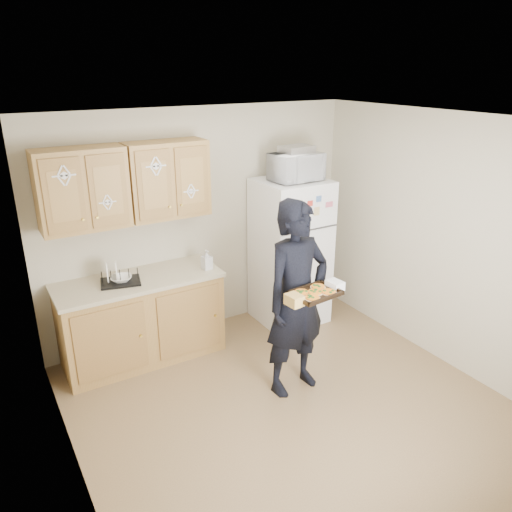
% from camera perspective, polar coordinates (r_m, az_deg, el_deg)
% --- Properties ---
extents(floor, '(3.60, 3.60, 0.00)m').
position_cam_1_polar(floor, '(4.71, 4.02, -16.85)').
color(floor, brown).
rests_on(floor, ground).
extents(ceiling, '(3.60, 3.60, 0.00)m').
position_cam_1_polar(ceiling, '(3.74, 5.02, 15.01)').
color(ceiling, white).
rests_on(ceiling, wall_back).
extents(wall_back, '(3.60, 0.04, 2.50)m').
position_cam_1_polar(wall_back, '(5.53, -6.31, 3.70)').
color(wall_back, '#BEB49A').
rests_on(wall_back, floor).
extents(wall_front, '(3.60, 0.04, 2.50)m').
position_cam_1_polar(wall_front, '(2.98, 25.44, -14.65)').
color(wall_front, '#BEB49A').
rests_on(wall_front, floor).
extents(wall_left, '(0.04, 3.60, 2.50)m').
position_cam_1_polar(wall_left, '(3.46, -21.10, -8.83)').
color(wall_left, '#BEB49A').
rests_on(wall_left, floor).
extents(wall_right, '(0.04, 3.60, 2.50)m').
position_cam_1_polar(wall_right, '(5.25, 20.77, 1.46)').
color(wall_right, '#BEB49A').
rests_on(wall_right, floor).
extents(refrigerator, '(0.75, 0.70, 1.70)m').
position_cam_1_polar(refrigerator, '(5.80, 3.93, 0.44)').
color(refrigerator, white).
rests_on(refrigerator, floor).
extents(base_cabinet, '(1.60, 0.60, 0.86)m').
position_cam_1_polar(base_cabinet, '(5.29, -12.90, -7.20)').
color(base_cabinet, olive).
rests_on(base_cabinet, floor).
extents(countertop, '(1.64, 0.64, 0.04)m').
position_cam_1_polar(countertop, '(5.10, -13.31, -2.74)').
color(countertop, '#BFB393').
rests_on(countertop, base_cabinet).
extents(upper_cab_left, '(0.80, 0.33, 0.75)m').
position_cam_1_polar(upper_cab_left, '(4.84, -19.27, 7.19)').
color(upper_cab_left, olive).
rests_on(upper_cab_left, wall_back).
extents(upper_cab_right, '(0.80, 0.33, 0.75)m').
position_cam_1_polar(upper_cab_right, '(5.06, -10.14, 8.60)').
color(upper_cab_right, olive).
rests_on(upper_cab_right, wall_back).
extents(cereal_box, '(0.20, 0.07, 0.32)m').
position_cam_1_polar(cereal_box, '(6.53, 6.32, -3.77)').
color(cereal_box, gold).
rests_on(cereal_box, floor).
extents(person, '(0.71, 0.50, 1.84)m').
position_cam_1_polar(person, '(4.50, 4.67, -4.96)').
color(person, black).
rests_on(person, floor).
extents(baking_tray, '(0.42, 0.33, 0.04)m').
position_cam_1_polar(baking_tray, '(4.19, 6.77, -4.32)').
color(baking_tray, black).
rests_on(baking_tray, person).
extents(pizza_front_left, '(0.13, 0.13, 0.02)m').
position_cam_1_polar(pizza_front_left, '(4.09, 6.46, -4.77)').
color(pizza_front_left, orange).
rests_on(pizza_front_left, baking_tray).
extents(pizza_front_right, '(0.13, 0.13, 0.02)m').
position_cam_1_polar(pizza_front_right, '(4.20, 8.32, -4.10)').
color(pizza_front_right, orange).
rests_on(pizza_front_right, baking_tray).
extents(pizza_back_left, '(0.13, 0.13, 0.02)m').
position_cam_1_polar(pizza_back_left, '(4.17, 5.23, -4.14)').
color(pizza_back_left, orange).
rests_on(pizza_back_left, baking_tray).
extents(pizza_back_right, '(0.13, 0.13, 0.02)m').
position_cam_1_polar(pizza_back_right, '(4.29, 7.09, -3.50)').
color(pizza_back_right, orange).
rests_on(pizza_back_right, baking_tray).
extents(pizza_center, '(0.13, 0.13, 0.02)m').
position_cam_1_polar(pizza_center, '(4.19, 6.78, -4.12)').
color(pizza_center, orange).
rests_on(pizza_center, baking_tray).
extents(microwave, '(0.56, 0.40, 0.30)m').
position_cam_1_polar(microwave, '(5.50, 4.60, 10.10)').
color(microwave, white).
rests_on(microwave, refrigerator).
extents(foil_pan, '(0.37, 0.27, 0.07)m').
position_cam_1_polar(foil_pan, '(5.50, 4.67, 12.08)').
color(foil_pan, silver).
rests_on(foil_pan, microwave).
extents(dish_rack, '(0.43, 0.36, 0.15)m').
position_cam_1_polar(dish_rack, '(5.01, -15.28, -2.20)').
color(dish_rack, black).
rests_on(dish_rack, countertop).
extents(bowl, '(0.25, 0.25, 0.05)m').
position_cam_1_polar(bowl, '(5.02, -15.15, -2.51)').
color(bowl, white).
rests_on(bowl, dish_rack).
extents(soap_bottle, '(0.10, 0.10, 0.21)m').
position_cam_1_polar(soap_bottle, '(5.18, -5.65, -0.41)').
color(soap_bottle, white).
rests_on(soap_bottle, countertop).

